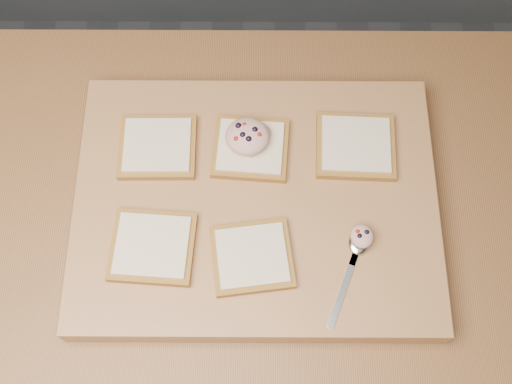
# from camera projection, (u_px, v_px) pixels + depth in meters

# --- Properties ---
(ground) EXTENTS (4.00, 4.00, 0.00)m
(ground) POSITION_uv_depth(u_px,v_px,m) (199.00, 343.00, 1.83)
(ground) COLOR #515459
(ground) RESTS_ON ground
(island_counter) EXTENTS (2.00, 0.80, 0.90)m
(island_counter) POSITION_uv_depth(u_px,v_px,m) (183.00, 305.00, 1.41)
(island_counter) COLOR slate
(island_counter) RESTS_ON ground
(cutting_board) EXTENTS (0.56, 0.42, 0.04)m
(cutting_board) POSITION_uv_depth(u_px,v_px,m) (256.00, 203.00, 1.00)
(cutting_board) COLOR #A97848
(cutting_board) RESTS_ON island_counter
(bread_far_left) EXTENTS (0.12, 0.11, 0.02)m
(bread_far_left) POSITION_uv_depth(u_px,v_px,m) (158.00, 147.00, 1.01)
(bread_far_left) COLOR olive
(bread_far_left) RESTS_ON cutting_board
(bread_far_center) EXTENTS (0.12, 0.12, 0.02)m
(bread_far_center) POSITION_uv_depth(u_px,v_px,m) (250.00, 148.00, 1.01)
(bread_far_center) COLOR olive
(bread_far_center) RESTS_ON cutting_board
(bread_far_right) EXTENTS (0.13, 0.12, 0.02)m
(bread_far_right) POSITION_uv_depth(u_px,v_px,m) (356.00, 146.00, 1.01)
(bread_far_right) COLOR olive
(bread_far_right) RESTS_ON cutting_board
(bread_near_left) EXTENTS (0.13, 0.12, 0.02)m
(bread_near_left) POSITION_uv_depth(u_px,v_px,m) (153.00, 247.00, 0.94)
(bread_near_left) COLOR olive
(bread_near_left) RESTS_ON cutting_board
(bread_near_center) EXTENTS (0.13, 0.12, 0.02)m
(bread_near_center) POSITION_uv_depth(u_px,v_px,m) (252.00, 257.00, 0.94)
(bread_near_center) COLOR olive
(bread_near_center) RESTS_ON cutting_board
(tuna_salad_dollop) EXTENTS (0.07, 0.06, 0.03)m
(tuna_salad_dollop) POSITION_uv_depth(u_px,v_px,m) (247.00, 136.00, 0.99)
(tuna_salad_dollop) COLOR tan
(tuna_salad_dollop) RESTS_ON bread_far_center
(spoon) EXTENTS (0.08, 0.16, 0.01)m
(spoon) POSITION_uv_depth(u_px,v_px,m) (358.00, 247.00, 0.95)
(spoon) COLOR silver
(spoon) RESTS_ON cutting_board
(spoon_salad) EXTENTS (0.03, 0.04, 0.02)m
(spoon_salad) POSITION_uv_depth(u_px,v_px,m) (362.00, 236.00, 0.94)
(spoon_salad) COLOR tan
(spoon_salad) RESTS_ON spoon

